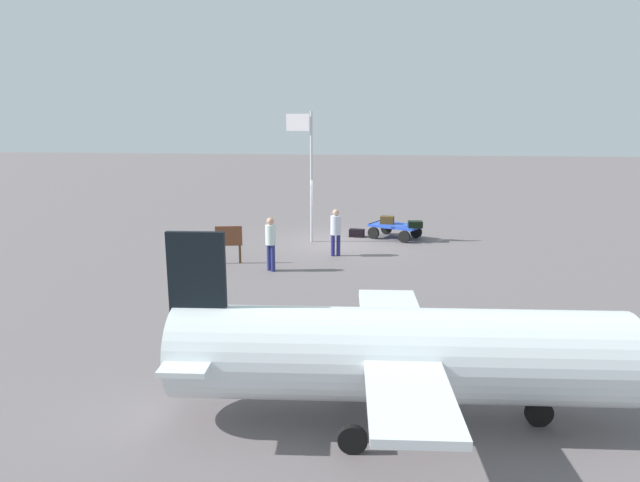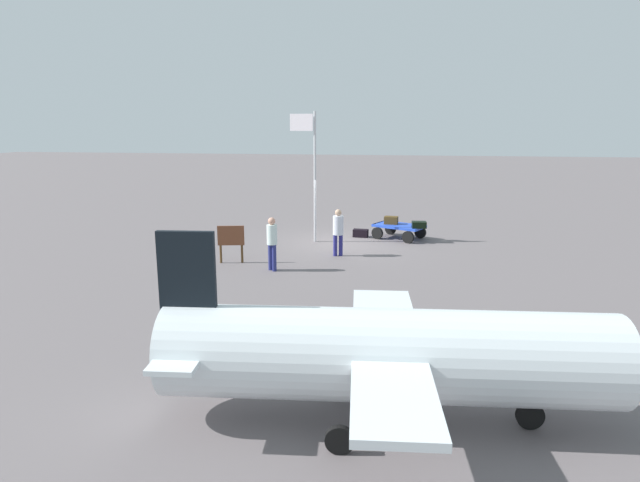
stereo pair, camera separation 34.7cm
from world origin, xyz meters
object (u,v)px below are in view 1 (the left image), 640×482
Objects in this scene: worker_trailing at (336,228)px; airplane_near at (417,354)px; flagpole at (308,163)px; signboard at (229,239)px; suitcase_olive at (415,224)px; suitcase_tan at (357,233)px; luggage_cart at (395,228)px; worker_lead at (271,240)px; suitcase_navy at (387,220)px.

airplane_near reaches higher than worker_trailing.
airplane_near is 1.53× the size of flagpole.
signboard is (3.49, 1.54, -0.17)m from worker_trailing.
suitcase_olive is at bearing -136.65° from worker_trailing.
worker_trailing is (0.54, 3.43, 0.84)m from suitcase_tan.
signboard is at bearing 41.21° from luggage_cart.
suitcase_tan is (1.57, -0.07, -0.28)m from luggage_cart.
worker_trailing is at bearing -156.14° from signboard.
suitcase_navy is at bearing -122.43° from worker_lead.
worker_lead is (3.66, 5.77, 0.28)m from suitcase_navy.
flagpole is 3.98× the size of signboard.
suitcase_olive is 6.98m from worker_lead.
suitcase_tan is 6.28m from worker_lead.
suitcase_navy is (1.13, -0.70, 0.03)m from suitcase_olive.
flagpole reaches higher than worker_trailing.
flagpole is (1.35, -2.25, 2.14)m from worker_trailing.
luggage_cart is 1.77× the size of signboard.
suitcase_olive is at bearing -146.14° from signboard.
flagpole is (3.15, 1.21, 2.40)m from suitcase_navy.
suitcase_navy reaches higher than luggage_cart.
worker_trailing is (2.11, 3.36, 0.57)m from luggage_cart.
luggage_cart is at bearing 177.49° from suitcase_tan.
worker_trailing is 3.38m from flagpole.
worker_trailing is 0.33× the size of flagpole.
suitcase_tan is 0.51× the size of signboard.
luggage_cart is at bearing -162.15° from flagpole.
signboard is at bearing -25.09° from worker_lead.
suitcase_navy is 3.91m from worker_trailing.
flagpole is at bearing -119.45° from signboard.
luggage_cart is at bearing -125.07° from worker_lead.
flagpole is (-0.52, -4.55, 2.12)m from worker_lead.
airplane_near reaches higher than suitcase_navy.
luggage_cart is 1.60m from suitcase_tan.
luggage_cart is 6.95m from worker_lead.
worker_lead reaches higher than suitcase_navy.
airplane_near reaches higher than signboard.
flagpole is (3.46, 1.12, 2.70)m from luggage_cart.
suitcase_navy is 0.90× the size of suitcase_tan.
airplane_near is at bearing 121.96° from signboard.
airplane_near is 6.11× the size of signboard.
airplane_near is at bearing 97.39° from suitcase_tan.
airplane_near is at bearing 91.20° from luggage_cart.
worker_trailing is at bearing -129.00° from worker_lead.
suitcase_olive is (-0.81, 0.60, 0.28)m from luggage_cart.
suitcase_navy reaches higher than suitcase_olive.
suitcase_olive reaches higher than luggage_cart.
airplane_near is 13.92m from flagpole.
worker_lead is 1.80m from signboard.
airplane_near reaches higher than luggage_cart.
suitcase_navy is 0.46× the size of signboard.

